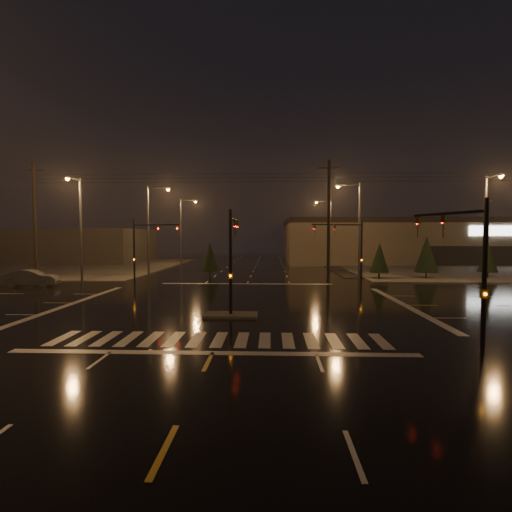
# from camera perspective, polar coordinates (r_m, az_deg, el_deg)

# --- Properties ---
(ground) EXTENTS (140.00, 140.00, 0.00)m
(ground) POSITION_cam_1_polar(r_m,az_deg,el_deg) (26.64, -2.75, -6.88)
(ground) COLOR black
(ground) RESTS_ON ground
(sidewalk_ne) EXTENTS (36.00, 36.00, 0.12)m
(sidewalk_ne) POSITION_cam_1_polar(r_m,az_deg,el_deg) (62.79, 28.40, -1.48)
(sidewalk_ne) COLOR #46433E
(sidewalk_ne) RESTS_ON ground
(sidewalk_nw) EXTENTS (36.00, 36.00, 0.12)m
(sidewalk_nw) POSITION_cam_1_polar(r_m,az_deg,el_deg) (64.92, -27.63, -1.32)
(sidewalk_nw) COLOR #46433E
(sidewalk_nw) RESTS_ON ground
(median_island) EXTENTS (3.00, 1.60, 0.15)m
(median_island) POSITION_cam_1_polar(r_m,az_deg,el_deg) (22.71, -3.63, -8.42)
(median_island) COLOR #46433E
(median_island) RESTS_ON ground
(crosswalk) EXTENTS (15.00, 2.60, 0.01)m
(crosswalk) POSITION_cam_1_polar(r_m,az_deg,el_deg) (17.89, -5.28, -11.79)
(crosswalk) COLOR beige
(crosswalk) RESTS_ON ground
(stop_bar_near) EXTENTS (16.00, 0.50, 0.01)m
(stop_bar_near) POSITION_cam_1_polar(r_m,az_deg,el_deg) (15.98, -6.24, -13.61)
(stop_bar_near) COLOR beige
(stop_bar_near) RESTS_ON ground
(stop_bar_far) EXTENTS (16.00, 0.50, 0.01)m
(stop_bar_far) POSITION_cam_1_polar(r_m,az_deg,el_deg) (37.50, -1.30, -3.99)
(stop_bar_far) COLOR beige
(stop_bar_far) RESTS_ON ground
(retail_building) EXTENTS (60.20, 28.30, 7.20)m
(retail_building) POSITION_cam_1_polar(r_m,az_deg,el_deg) (79.22, 26.61, 2.16)
(retail_building) COLOR #726851
(retail_building) RESTS_ON ground
(commercial_block) EXTENTS (30.00, 18.00, 5.60)m
(commercial_block) POSITION_cam_1_polar(r_m,az_deg,el_deg) (77.69, -26.49, 1.38)
(commercial_block) COLOR #413D39
(commercial_block) RESTS_ON ground
(signal_mast_median) EXTENTS (0.25, 4.59, 6.00)m
(signal_mast_median) POSITION_cam_1_polar(r_m,az_deg,el_deg) (23.20, -3.42, 0.98)
(signal_mast_median) COLOR black
(signal_mast_median) RESTS_ON ground
(signal_mast_ne) EXTENTS (4.84, 1.86, 6.00)m
(signal_mast_ne) POSITION_cam_1_polar(r_m,az_deg,el_deg) (37.00, 13.46, 1.72)
(signal_mast_ne) COLOR black
(signal_mast_ne) RESTS_ON ground
(signal_mast_nw) EXTENTS (4.84, 1.86, 6.00)m
(signal_mast_nw) POSITION_cam_1_polar(r_m,az_deg,el_deg) (38.15, -15.78, 1.72)
(signal_mast_nw) COLOR black
(signal_mast_nw) RESTS_ON ground
(signal_mast_se) EXTENTS (1.55, 3.87, 6.00)m
(signal_mast_se) POSITION_cam_1_polar(r_m,az_deg,el_deg) (18.25, 28.04, -0.05)
(signal_mast_se) COLOR black
(signal_mast_se) RESTS_ON ground
(streetlight_1) EXTENTS (2.77, 0.32, 10.00)m
(streetlight_1) POSITION_cam_1_polar(r_m,az_deg,el_deg) (46.17, -14.80, 4.43)
(streetlight_1) COLOR #38383A
(streetlight_1) RESTS_ON ground
(streetlight_2) EXTENTS (2.77, 0.32, 10.00)m
(streetlight_2) POSITION_cam_1_polar(r_m,az_deg,el_deg) (61.65, -10.44, 4.10)
(streetlight_2) COLOR #38383A
(streetlight_2) RESTS_ON ground
(streetlight_3) EXTENTS (2.77, 0.32, 10.00)m
(streetlight_3) POSITION_cam_1_polar(r_m,az_deg,el_deg) (43.10, 14.17, 4.55)
(streetlight_3) COLOR #38383A
(streetlight_3) RESTS_ON ground
(streetlight_4) EXTENTS (2.77, 0.32, 10.00)m
(streetlight_4) POSITION_cam_1_polar(r_m,az_deg,el_deg) (62.80, 10.38, 4.08)
(streetlight_4) COLOR #38383A
(streetlight_4) RESTS_ON ground
(streetlight_5) EXTENTS (0.32, 2.77, 10.00)m
(streetlight_5) POSITION_cam_1_polar(r_m,az_deg,el_deg) (41.58, -23.95, 4.44)
(streetlight_5) COLOR #38383A
(streetlight_5) RESTS_ON ground
(streetlight_6) EXTENTS (0.32, 2.77, 10.00)m
(streetlight_6) POSITION_cam_1_polar(r_m,az_deg,el_deg) (42.24, 30.12, 4.27)
(streetlight_6) COLOR #38383A
(streetlight_6) RESTS_ON ground
(utility_pole_0) EXTENTS (2.20, 0.32, 12.00)m
(utility_pole_0) POSITION_cam_1_polar(r_m,az_deg,el_deg) (46.94, -29.05, 4.53)
(utility_pole_0) COLOR black
(utility_pole_0) RESTS_ON ground
(utility_pole_1) EXTENTS (2.20, 0.32, 12.00)m
(utility_pole_1) POSITION_cam_1_polar(r_m,az_deg,el_deg) (40.59, 10.35, 5.16)
(utility_pole_1) COLOR black
(utility_pole_1) RESTS_ON ground
(conifer_0) EXTENTS (1.98, 1.98, 3.79)m
(conifer_0) POSITION_cam_1_polar(r_m,az_deg,el_deg) (43.23, 17.21, -0.22)
(conifer_0) COLOR black
(conifer_0) RESTS_ON ground
(conifer_1) EXTENTS (2.40, 2.40, 4.45)m
(conifer_1) POSITION_cam_1_polar(r_m,az_deg,el_deg) (45.32, 23.17, 0.24)
(conifer_1) COLOR black
(conifer_1) RESTS_ON ground
(conifer_2) EXTENTS (1.97, 1.97, 3.78)m
(conifer_2) POSITION_cam_1_polar(r_m,az_deg,el_deg) (48.49, 30.21, -0.16)
(conifer_2) COLOR black
(conifer_2) RESTS_ON ground
(conifer_3) EXTENTS (1.97, 1.97, 3.77)m
(conifer_3) POSITION_cam_1_polar(r_m,az_deg,el_deg) (43.05, -6.61, -0.13)
(conifer_3) COLOR black
(conifer_3) RESTS_ON ground
(car_crossing) EXTENTS (4.76, 2.43, 1.50)m
(car_crossing) POSITION_cam_1_polar(r_m,az_deg,el_deg) (40.87, -29.46, -2.75)
(car_crossing) COLOR slate
(car_crossing) RESTS_ON ground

